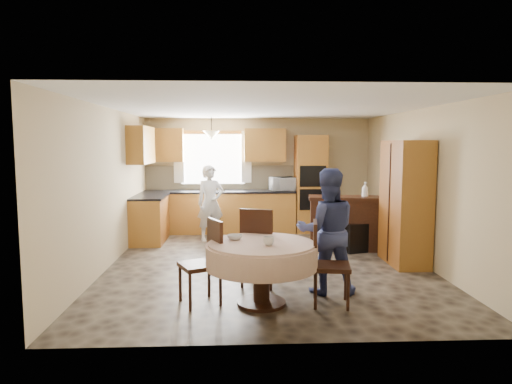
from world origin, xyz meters
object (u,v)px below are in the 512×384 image
(chair_left, at_px, (206,257))
(chair_back, at_px, (259,243))
(person_sink, at_px, (210,203))
(dining_table, at_px, (262,256))
(chair_right, at_px, (324,259))
(cupboard, at_px, (405,203))
(oven_tower, at_px, (310,184))
(sideboard, at_px, (344,224))
(person_dining, at_px, (327,231))

(chair_left, height_order, chair_back, chair_back)
(person_sink, bearing_deg, dining_table, -99.57)
(chair_left, distance_m, chair_right, 1.43)
(cupboard, bearing_deg, chair_left, -151.24)
(chair_right, xyz_separation_m, person_sink, (-1.56, 3.77, 0.20))
(oven_tower, bearing_deg, cupboard, -69.01)
(dining_table, bearing_deg, person_sink, 102.14)
(sideboard, relative_size, person_sink, 0.85)
(dining_table, bearing_deg, sideboard, 59.39)
(chair_right, bearing_deg, chair_back, 55.13)
(chair_left, distance_m, person_sink, 3.65)
(sideboard, height_order, dining_table, sideboard)
(cupboard, height_order, person_dining, cupboard)
(chair_left, bearing_deg, cupboard, 94.51)
(dining_table, height_order, chair_left, chair_left)
(dining_table, bearing_deg, chair_right, -2.37)
(oven_tower, bearing_deg, chair_back, -109.09)
(dining_table, bearing_deg, cupboard, 36.58)
(dining_table, distance_m, person_sink, 3.83)
(chair_back, relative_size, person_sink, 0.71)
(oven_tower, relative_size, person_dining, 1.30)
(dining_table, relative_size, person_sink, 0.88)
(chair_left, xyz_separation_m, person_sink, (-0.14, 3.64, 0.19))
(person_dining, bearing_deg, chair_back, -16.43)
(cupboard, height_order, chair_left, cupboard)
(chair_left, bearing_deg, chair_right, 60.43)
(oven_tower, distance_m, sideboard, 1.87)
(oven_tower, xyz_separation_m, chair_back, (-1.34, -3.88, -0.46))
(person_sink, bearing_deg, chair_left, -109.53)
(chair_right, relative_size, person_sink, 0.67)
(oven_tower, distance_m, person_sink, 2.33)
(oven_tower, bearing_deg, person_dining, -96.51)
(sideboard, relative_size, chair_back, 1.19)
(oven_tower, bearing_deg, person_sink, -158.70)
(cupboard, height_order, person_sink, cupboard)
(chair_left, relative_size, chair_right, 1.01)
(oven_tower, xyz_separation_m, person_dining, (-0.48, -4.17, -0.25))
(person_sink, bearing_deg, oven_tower, -0.41)
(oven_tower, relative_size, chair_back, 1.96)
(sideboard, height_order, cupboard, cupboard)
(chair_back, relative_size, person_dining, 0.66)
(oven_tower, height_order, person_sink, oven_tower)
(chair_left, xyz_separation_m, person_dining, (1.54, 0.32, 0.25))
(cupboard, height_order, dining_table, cupboard)
(dining_table, xyz_separation_m, person_sink, (-0.81, 3.74, 0.16))
(chair_back, height_order, person_dining, person_dining)
(oven_tower, height_order, chair_right, oven_tower)
(chair_back, bearing_deg, chair_right, 154.67)
(dining_table, xyz_separation_m, chair_right, (0.75, -0.03, -0.03))
(oven_tower, height_order, chair_back, oven_tower)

